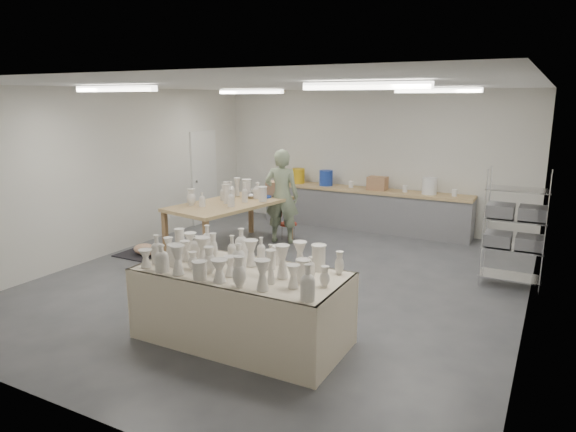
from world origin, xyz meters
The scene contains 9 objects.
room centered at (-0.11, 0.08, 2.06)m, with size 8.00×8.02×3.00m.
back_counter centered at (-0.01, 3.68, 0.49)m, with size 4.60×0.60×1.24m.
wire_shelf centered at (3.20, 1.40, 0.92)m, with size 0.88×0.48×1.80m.
drying_table centered at (0.55, -2.07, 0.48)m, with size 2.47×1.17×1.25m.
work_table centered at (-1.67, 1.20, 0.91)m, with size 1.62×2.60×1.28m.
rug centered at (-2.85, -0.05, 0.01)m, with size 1.00×0.70×0.02m, color black.
cat centered at (-2.82, -0.07, 0.12)m, with size 0.53×0.41×0.20m.
potter centered at (-1.07, 1.92, 0.93)m, with size 0.68×0.45×1.86m, color gray.
red_stool centered at (-1.07, 2.19, 0.29)m, with size 0.38×0.38×0.33m.
Camera 1 is at (3.68, -6.78, 2.81)m, focal length 32.00 mm.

